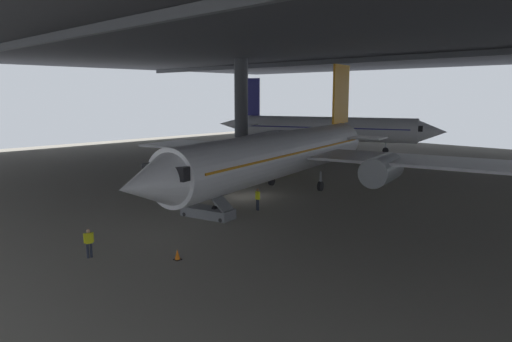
{
  "coord_description": "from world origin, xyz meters",
  "views": [
    {
      "loc": [
        28.29,
        -28.54,
        8.84
      ],
      "look_at": [
        1.7,
        -1.13,
        2.65
      ],
      "focal_mm": 33.38,
      "sensor_mm": 36.0,
      "label": 1
    }
  ],
  "objects_px": {
    "boarding_stairs": "(207,207)",
    "crew_worker_by_stairs": "(258,198)",
    "crew_worker_near_nose": "(89,241)",
    "traffic_cone_orange": "(177,255)",
    "baggage_tug": "(282,169)",
    "airplane_main": "(285,153)",
    "airplane_distant": "(322,129)"
  },
  "relations": [
    {
      "from": "crew_worker_near_nose",
      "to": "crew_worker_by_stairs",
      "type": "xyz_separation_m",
      "value": [
        -0.85,
        14.12,
        0.06
      ]
    },
    {
      "from": "crew_worker_near_nose",
      "to": "baggage_tug",
      "type": "height_order",
      "value": "crew_worker_near_nose"
    },
    {
      "from": "boarding_stairs",
      "to": "crew_worker_by_stairs",
      "type": "distance_m",
      "value": 4.2
    },
    {
      "from": "crew_worker_near_nose",
      "to": "traffic_cone_orange",
      "type": "bearing_deg",
      "value": 39.97
    },
    {
      "from": "boarding_stairs",
      "to": "crew_worker_near_nose",
      "type": "height_order",
      "value": "boarding_stairs"
    },
    {
      "from": "crew_worker_near_nose",
      "to": "traffic_cone_orange",
      "type": "relative_size",
      "value": 2.7
    },
    {
      "from": "airplane_distant",
      "to": "traffic_cone_orange",
      "type": "height_order",
      "value": "airplane_distant"
    },
    {
      "from": "crew_worker_by_stairs",
      "to": "baggage_tug",
      "type": "height_order",
      "value": "crew_worker_by_stairs"
    },
    {
      "from": "airplane_distant",
      "to": "baggage_tug",
      "type": "bearing_deg",
      "value": -64.25
    },
    {
      "from": "baggage_tug",
      "to": "boarding_stairs",
      "type": "bearing_deg",
      "value": -64.65
    },
    {
      "from": "boarding_stairs",
      "to": "crew_worker_near_nose",
      "type": "relative_size",
      "value": 2.96
    },
    {
      "from": "crew_worker_near_nose",
      "to": "airplane_distant",
      "type": "height_order",
      "value": "airplane_distant"
    },
    {
      "from": "boarding_stairs",
      "to": "crew_worker_by_stairs",
      "type": "xyz_separation_m",
      "value": [
        1.22,
        4.01,
        0.24
      ]
    },
    {
      "from": "boarding_stairs",
      "to": "traffic_cone_orange",
      "type": "bearing_deg",
      "value": -50.25
    },
    {
      "from": "airplane_distant",
      "to": "baggage_tug",
      "type": "distance_m",
      "value": 23.87
    },
    {
      "from": "airplane_distant",
      "to": "baggage_tug",
      "type": "xyz_separation_m",
      "value": [
        10.3,
        -21.34,
        -2.91
      ]
    },
    {
      "from": "boarding_stairs",
      "to": "crew_worker_by_stairs",
      "type": "relative_size",
      "value": 2.79
    },
    {
      "from": "crew_worker_by_stairs",
      "to": "airplane_distant",
      "type": "distance_m",
      "value": 40.7
    },
    {
      "from": "airplane_main",
      "to": "baggage_tug",
      "type": "bearing_deg",
      "value": 132.42
    },
    {
      "from": "crew_worker_by_stairs",
      "to": "traffic_cone_orange",
      "type": "height_order",
      "value": "crew_worker_by_stairs"
    },
    {
      "from": "crew_worker_by_stairs",
      "to": "crew_worker_near_nose",
      "type": "bearing_deg",
      "value": -86.57
    },
    {
      "from": "crew_worker_by_stairs",
      "to": "traffic_cone_orange",
      "type": "distance_m",
      "value": 11.93
    },
    {
      "from": "airplane_distant",
      "to": "traffic_cone_orange",
      "type": "xyz_separation_m",
      "value": [
        24.63,
        -46.32,
        -3.15
      ]
    },
    {
      "from": "airplane_main",
      "to": "traffic_cone_orange",
      "type": "distance_m",
      "value": 19.42
    },
    {
      "from": "baggage_tug",
      "to": "airplane_distant",
      "type": "bearing_deg",
      "value": 115.75
    },
    {
      "from": "airplane_main",
      "to": "traffic_cone_orange",
      "type": "xyz_separation_m",
      "value": [
        7.57,
        -17.58,
        -3.27
      ]
    },
    {
      "from": "traffic_cone_orange",
      "to": "baggage_tug",
      "type": "bearing_deg",
      "value": 119.84
    },
    {
      "from": "crew_worker_near_nose",
      "to": "crew_worker_by_stairs",
      "type": "bearing_deg",
      "value": 93.43
    },
    {
      "from": "airplane_main",
      "to": "crew_worker_by_stairs",
      "type": "height_order",
      "value": "airplane_main"
    },
    {
      "from": "airplane_main",
      "to": "crew_worker_by_stairs",
      "type": "xyz_separation_m",
      "value": [
        2.99,
        -6.59,
        -2.58
      ]
    },
    {
      "from": "boarding_stairs",
      "to": "baggage_tug",
      "type": "height_order",
      "value": "boarding_stairs"
    },
    {
      "from": "traffic_cone_orange",
      "to": "airplane_main",
      "type": "bearing_deg",
      "value": 113.29
    }
  ]
}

